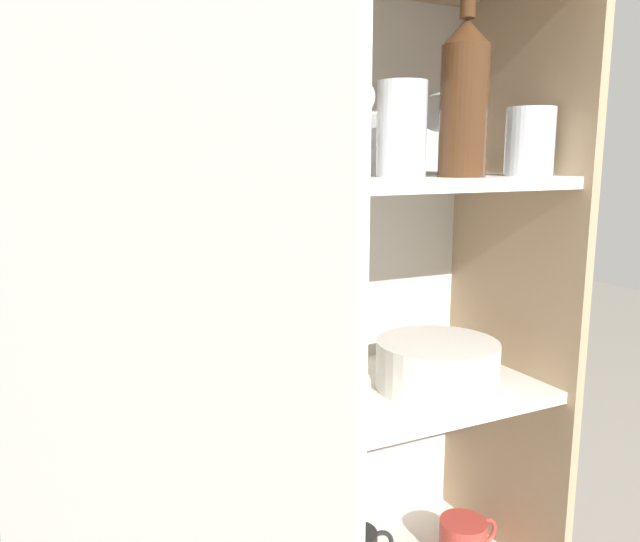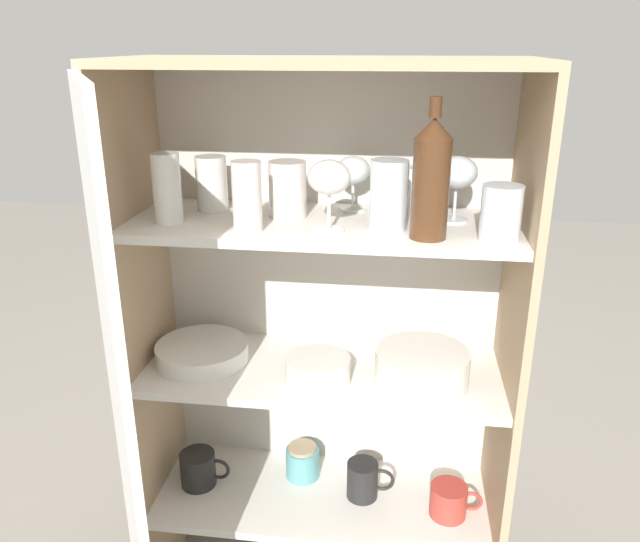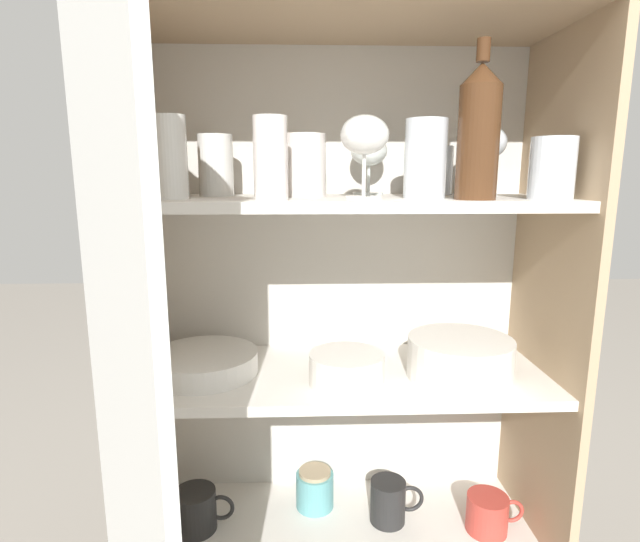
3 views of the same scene
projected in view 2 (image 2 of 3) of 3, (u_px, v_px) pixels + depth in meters
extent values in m
cube|color=silver|center=(330.00, 331.00, 1.64)|extent=(0.88, 0.02, 1.34)
cube|color=tan|center=(149.00, 351.00, 1.54)|extent=(0.02, 0.36, 1.34)
cube|color=tan|center=(507.00, 374.00, 1.43)|extent=(0.02, 0.36, 1.34)
cube|color=tan|center=(322.00, 62.00, 1.25)|extent=(0.88, 0.36, 0.02)
cube|color=silver|center=(321.00, 497.00, 1.62)|extent=(0.84, 0.32, 0.02)
cube|color=silver|center=(322.00, 372.00, 1.49)|extent=(0.84, 0.32, 0.02)
cube|color=silver|center=(322.00, 225.00, 1.36)|extent=(0.84, 0.32, 0.02)
cube|color=silver|center=(125.00, 444.00, 1.18)|extent=(0.24, 0.38, 1.34)
cylinder|color=silver|center=(288.00, 189.00, 1.37)|extent=(0.08, 0.08, 0.12)
cylinder|color=white|center=(418.00, 190.00, 1.41)|extent=(0.07, 0.07, 0.10)
cylinder|color=white|center=(501.00, 213.00, 1.21)|extent=(0.08, 0.08, 0.11)
cylinder|color=white|center=(389.00, 195.00, 1.27)|extent=(0.08, 0.08, 0.15)
cylinder|color=white|center=(212.00, 183.00, 1.43)|extent=(0.07, 0.07, 0.12)
cylinder|color=white|center=(167.00, 188.00, 1.32)|extent=(0.06, 0.06, 0.15)
cylinder|color=silver|center=(247.00, 197.00, 1.26)|extent=(0.06, 0.06, 0.14)
cylinder|color=white|center=(329.00, 231.00, 1.28)|extent=(0.07, 0.07, 0.01)
cylinder|color=white|center=(329.00, 212.00, 1.27)|extent=(0.01, 0.01, 0.07)
ellipsoid|color=white|center=(329.00, 177.00, 1.24)|extent=(0.09, 0.09, 0.07)
cylinder|color=white|center=(454.00, 220.00, 1.36)|extent=(0.06, 0.06, 0.01)
cylinder|color=white|center=(455.00, 204.00, 1.34)|extent=(0.01, 0.01, 0.07)
ellipsoid|color=white|center=(457.00, 172.00, 1.32)|extent=(0.09, 0.09, 0.07)
cylinder|color=white|center=(353.00, 208.00, 1.45)|extent=(0.07, 0.07, 0.01)
cylinder|color=white|center=(353.00, 195.00, 1.44)|extent=(0.01, 0.01, 0.06)
ellipsoid|color=white|center=(353.00, 170.00, 1.42)|extent=(0.08, 0.08, 0.06)
cylinder|color=#4C2D19|center=(430.00, 189.00, 1.21)|extent=(0.07, 0.07, 0.20)
cone|color=#4C2D19|center=(434.00, 128.00, 1.17)|extent=(0.07, 0.07, 0.04)
cylinder|color=#4C2D19|center=(436.00, 107.00, 1.15)|extent=(0.02, 0.02, 0.04)
cylinder|color=white|center=(203.00, 359.00, 1.52)|extent=(0.22, 0.22, 0.01)
cylinder|color=white|center=(202.00, 356.00, 1.52)|extent=(0.22, 0.22, 0.01)
cylinder|color=white|center=(202.00, 352.00, 1.51)|extent=(0.22, 0.22, 0.01)
cylinder|color=white|center=(202.00, 349.00, 1.51)|extent=(0.22, 0.22, 0.01)
cylinder|color=white|center=(202.00, 346.00, 1.51)|extent=(0.22, 0.22, 0.01)
cylinder|color=silver|center=(422.00, 368.00, 1.40)|extent=(0.21, 0.21, 0.08)
torus|color=silver|center=(423.00, 353.00, 1.39)|extent=(0.21, 0.21, 0.01)
cylinder|color=silver|center=(318.00, 370.00, 1.42)|extent=(0.15, 0.15, 0.06)
torus|color=silver|center=(318.00, 359.00, 1.41)|extent=(0.15, 0.15, 0.01)
cylinder|color=#BC3D33|center=(448.00, 500.00, 1.53)|extent=(0.09, 0.09, 0.08)
torus|color=#BC3D33|center=(471.00, 501.00, 1.53)|extent=(0.06, 0.01, 0.06)
cylinder|color=black|center=(198.00, 469.00, 1.64)|extent=(0.09, 0.09, 0.09)
torus|color=black|center=(219.00, 469.00, 1.63)|extent=(0.06, 0.01, 0.06)
cylinder|color=black|center=(362.00, 480.00, 1.59)|extent=(0.08, 0.08, 0.10)
torus|color=black|center=(382.00, 480.00, 1.59)|extent=(0.06, 0.01, 0.06)
cylinder|color=#5BA3A8|center=(303.00, 462.00, 1.67)|extent=(0.09, 0.09, 0.08)
cylinder|color=tan|center=(302.00, 448.00, 1.65)|extent=(0.08, 0.08, 0.01)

